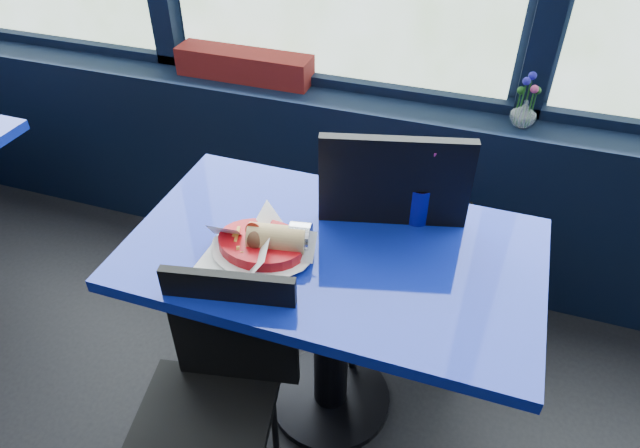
# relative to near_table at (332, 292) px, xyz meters

# --- Properties ---
(window_sill) EXTENTS (5.00, 0.26, 0.80)m
(window_sill) POSITION_rel_near_table_xyz_m (-0.30, 0.87, -0.17)
(window_sill) COLOR black
(window_sill) RESTS_ON ground
(near_table) EXTENTS (1.20, 0.70, 0.75)m
(near_table) POSITION_rel_near_table_xyz_m (0.00, 0.00, 0.00)
(near_table) COLOR black
(near_table) RESTS_ON ground
(chair_near_front) EXTENTS (0.44, 0.45, 0.84)m
(chair_near_front) POSITION_rel_near_table_xyz_m (-0.22, -0.39, -0.09)
(chair_near_front) COLOR black
(chair_near_front) RESTS_ON ground
(chair_near_back) EXTENTS (0.57, 0.57, 1.04)m
(chair_near_back) POSITION_rel_near_table_xyz_m (0.16, 0.31, 0.03)
(chair_near_back) COLOR black
(chair_near_back) RESTS_ON ground
(planter_box) EXTENTS (0.59, 0.15, 0.12)m
(planter_box) POSITION_rel_near_table_xyz_m (-0.69, 0.90, 0.29)
(planter_box) COLOR maroon
(planter_box) RESTS_ON window_sill
(flower_vase) EXTENTS (0.13, 0.13, 0.21)m
(flower_vase) POSITION_rel_near_table_xyz_m (0.47, 0.84, 0.29)
(flower_vase) COLOR silver
(flower_vase) RESTS_ON window_sill
(food_basket) EXTENTS (0.32, 0.32, 0.10)m
(food_basket) POSITION_rel_near_table_xyz_m (-0.18, -0.08, 0.22)
(food_basket) COLOR red
(food_basket) RESTS_ON near_table
(ketchup_bottle) EXTENTS (0.06, 0.06, 0.22)m
(ketchup_bottle) POSITION_rel_near_table_xyz_m (0.09, 0.28, 0.28)
(ketchup_bottle) COLOR red
(ketchup_bottle) RESTS_ON near_table
(soda_cup) EXTENTS (0.08, 0.08, 0.26)m
(soda_cup) POSITION_rel_near_table_xyz_m (0.20, 0.21, 0.25)
(soda_cup) COLOR #0B0B7B
(soda_cup) RESTS_ON near_table
(napkin) EXTENTS (0.14, 0.14, 0.00)m
(napkin) POSITION_rel_near_table_xyz_m (-0.28, -0.17, 0.18)
(napkin) COLOR white
(napkin) RESTS_ON near_table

